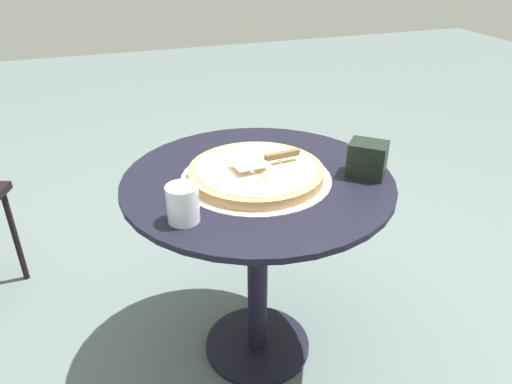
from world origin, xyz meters
TOP-DOWN VIEW (x-y plane):
  - ground_plane at (0.00, 0.00)m, footprint 10.00×10.00m
  - patio_table at (0.00, 0.00)m, footprint 0.81×0.81m
  - pizza_on_tray at (-0.01, -0.01)m, footprint 0.45×0.45m
  - pizza_server at (0.03, -0.01)m, footprint 0.21×0.09m
  - drinking_cup at (-0.26, -0.17)m, footprint 0.08×0.08m
  - napkin_dispenser at (0.31, -0.09)m, footprint 0.14×0.14m

SIDE VIEW (x-z plane):
  - ground_plane at x=0.00m, z-range 0.00..0.00m
  - patio_table at x=0.00m, z-range 0.18..0.88m
  - pizza_on_tray at x=-0.01m, z-range 0.69..0.74m
  - drinking_cup at x=-0.26m, z-range 0.70..0.80m
  - napkin_dispenser at x=0.31m, z-range 0.70..0.80m
  - pizza_server at x=0.03m, z-range 0.75..0.77m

